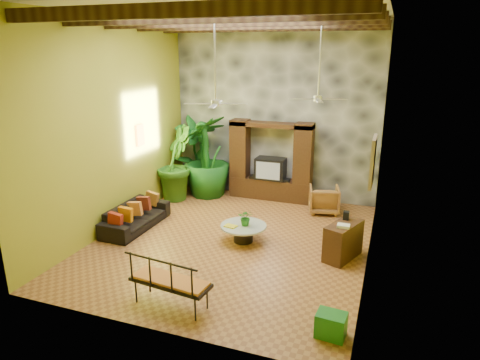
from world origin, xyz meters
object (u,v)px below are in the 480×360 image
at_px(tall_plant_a, 195,154).
at_px(side_console, 343,241).
at_px(ceiling_fan_back, 318,89).
at_px(coffee_table, 243,231).
at_px(entertainment_center, 271,167).
at_px(ceiling_fan_front, 215,93).
at_px(sofa, 136,216).
at_px(wicker_armchair, 324,199).
at_px(tall_plant_b, 175,163).
at_px(tall_plant_c, 207,156).
at_px(iron_bench, 168,280).
at_px(green_bin, 331,325).

bearing_deg(tall_plant_a, side_console, -32.51).
bearing_deg(ceiling_fan_back, coffee_table, -139.62).
relative_size(entertainment_center, ceiling_fan_front, 1.29).
height_order(sofa, wicker_armchair, wicker_armchair).
relative_size(ceiling_fan_front, coffee_table, 1.77).
relative_size(sofa, tall_plant_b, 0.94).
distance_m(tall_plant_a, tall_plant_b, 0.97).
bearing_deg(coffee_table, side_console, -1.27).
bearing_deg(tall_plant_c, iron_bench, -72.39).
bearing_deg(coffee_table, sofa, -176.81).
bearing_deg(coffee_table, tall_plant_b, 143.32).
distance_m(wicker_armchair, iron_bench, 5.70).
distance_m(ceiling_fan_back, tall_plant_c, 4.38).
bearing_deg(side_console, iron_bench, -109.92).
distance_m(wicker_armchair, green_bin, 5.34).
bearing_deg(entertainment_center, iron_bench, -90.57).
relative_size(entertainment_center, tall_plant_a, 1.03).
bearing_deg(tall_plant_b, iron_bench, -63.22).
xyz_separation_m(ceiling_fan_front, green_bin, (2.85, -2.31, -3.21)).
relative_size(entertainment_center, iron_bench, 1.63).
height_order(ceiling_fan_front, side_console, ceiling_fan_front).
bearing_deg(entertainment_center, side_console, -51.50).
height_order(sofa, tall_plant_b, tall_plant_b).
bearing_deg(tall_plant_c, ceiling_fan_back, -24.46).
bearing_deg(wicker_armchair, entertainment_center, -33.19).
height_order(sofa, coffee_table, sofa).
xyz_separation_m(tall_plant_a, tall_plant_c, (0.56, -0.36, 0.05)).
xyz_separation_m(ceiling_fan_back, tall_plant_c, (-3.45, 1.57, -2.19)).
distance_m(sofa, tall_plant_c, 3.09).
distance_m(ceiling_fan_front, tall_plant_a, 4.73).
xyz_separation_m(sofa, wicker_armchair, (4.20, 2.64, 0.06)).
relative_size(sofa, coffee_table, 1.93).
relative_size(ceiling_fan_front, ceiling_fan_back, 1.00).
bearing_deg(tall_plant_a, tall_plant_c, -32.67).
relative_size(sofa, wicker_armchair, 2.56).
relative_size(entertainment_center, coffee_table, 2.28).
bearing_deg(green_bin, iron_bench, -176.23).
xyz_separation_m(sofa, tall_plant_a, (0.10, 3.24, 0.86)).
distance_m(tall_plant_a, tall_plant_c, 0.67).
bearing_deg(tall_plant_c, tall_plant_a, 147.33).
relative_size(ceiling_fan_back, coffee_table, 1.77).
distance_m(coffee_table, iron_bench, 2.97).
bearing_deg(ceiling_fan_back, iron_bench, -112.10).
relative_size(wicker_armchair, green_bin, 1.77).
height_order(coffee_table, iron_bench, iron_bench).
xyz_separation_m(ceiling_fan_front, sofa, (-2.32, 0.30, -3.10)).
relative_size(entertainment_center, wicker_armchair, 3.02).
bearing_deg(wicker_armchair, side_console, 94.27).
xyz_separation_m(entertainment_center, tall_plant_a, (-2.42, -0.00, 0.20)).
height_order(tall_plant_c, iron_bench, tall_plant_c).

